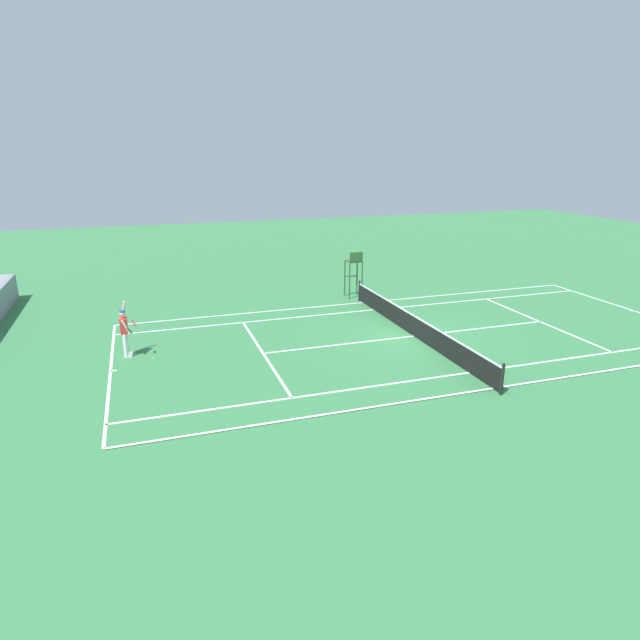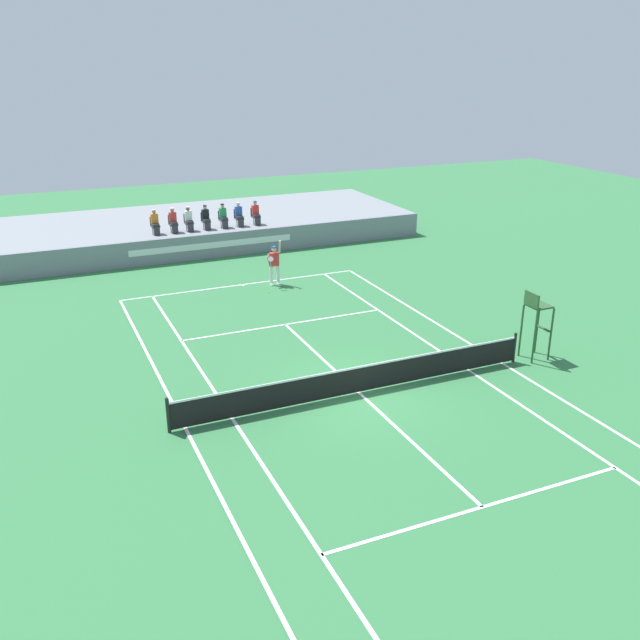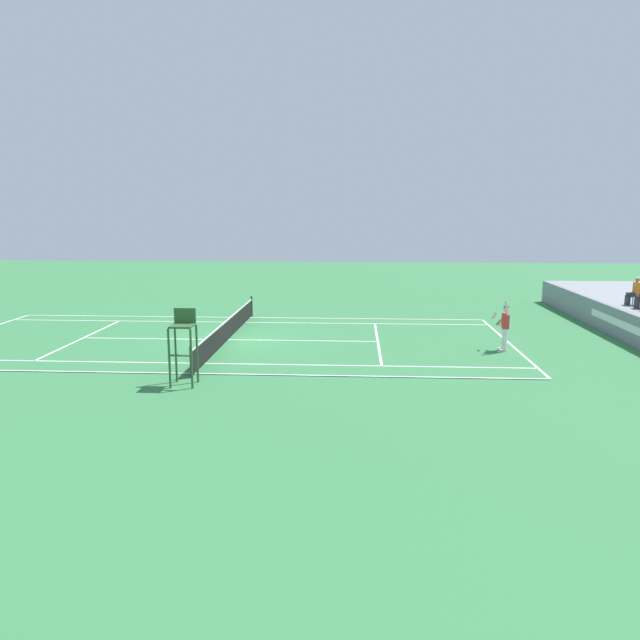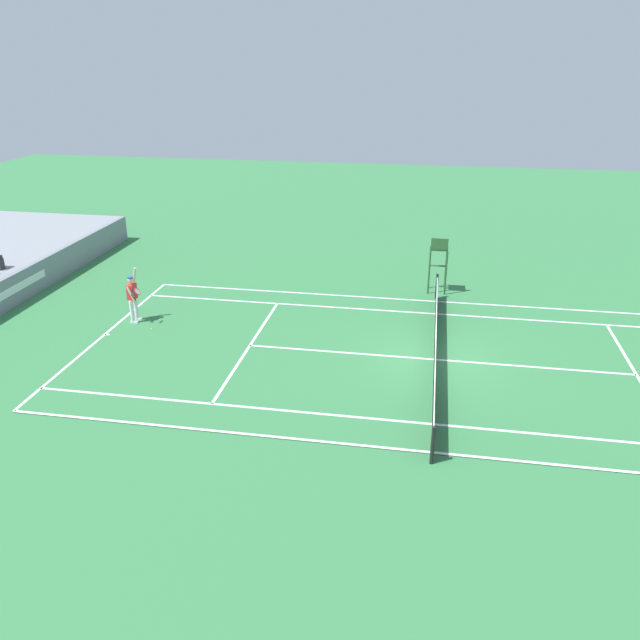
% 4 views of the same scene
% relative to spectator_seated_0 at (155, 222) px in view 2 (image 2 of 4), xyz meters
% --- Properties ---
extents(ground_plane, '(80.00, 80.00, 0.00)m').
position_rel_spectator_seated_0_xyz_m(ground_plane, '(2.63, -17.98, -1.89)').
color(ground_plane, '#337542').
extents(court, '(11.08, 23.88, 0.03)m').
position_rel_spectator_seated_0_xyz_m(court, '(2.63, -17.98, -1.88)').
color(court, '#337542').
rests_on(court, ground).
extents(net, '(11.98, 0.10, 1.07)m').
position_rel_spectator_seated_0_xyz_m(net, '(2.63, -17.98, -1.37)').
color(net, black).
rests_on(net, ground).
extents(barrier_wall, '(24.45, 0.25, 1.28)m').
position_rel_spectator_seated_0_xyz_m(barrier_wall, '(2.63, -1.06, -1.25)').
color(barrier_wall, gray).
rests_on(barrier_wall, ground).
extents(bleacher_platform, '(24.45, 8.46, 1.28)m').
position_rel_spectator_seated_0_xyz_m(bleacher_platform, '(2.63, 3.30, -1.25)').
color(bleacher_platform, gray).
rests_on(bleacher_platform, ground).
extents(spectator_seated_0, '(0.44, 0.60, 1.26)m').
position_rel_spectator_seated_0_xyz_m(spectator_seated_0, '(0.00, 0.00, 0.00)').
color(spectator_seated_0, '#474C56').
rests_on(spectator_seated_0, bleacher_platform).
extents(spectator_seated_1, '(0.44, 0.60, 1.26)m').
position_rel_spectator_seated_0_xyz_m(spectator_seated_1, '(0.93, 0.00, 0.00)').
color(spectator_seated_1, '#474C56').
rests_on(spectator_seated_1, bleacher_platform).
extents(spectator_seated_2, '(0.44, 0.60, 1.26)m').
position_rel_spectator_seated_0_xyz_m(spectator_seated_2, '(1.75, 0.00, 0.00)').
color(spectator_seated_2, '#474C56').
rests_on(spectator_seated_2, bleacher_platform).
extents(spectator_seated_3, '(0.44, 0.60, 1.26)m').
position_rel_spectator_seated_0_xyz_m(spectator_seated_3, '(2.66, 0.00, 0.00)').
color(spectator_seated_3, '#474C56').
rests_on(spectator_seated_3, bleacher_platform).
extents(spectator_seated_4, '(0.44, 0.60, 1.26)m').
position_rel_spectator_seated_0_xyz_m(spectator_seated_4, '(3.60, 0.00, 0.00)').
color(spectator_seated_4, '#474C56').
rests_on(spectator_seated_4, bleacher_platform).
extents(spectator_seated_5, '(0.44, 0.60, 1.26)m').
position_rel_spectator_seated_0_xyz_m(spectator_seated_5, '(4.47, 0.00, 0.00)').
color(spectator_seated_5, '#474C56').
rests_on(spectator_seated_5, bleacher_platform).
extents(spectator_seated_6, '(0.44, 0.60, 1.26)m').
position_rel_spectator_seated_0_xyz_m(spectator_seated_6, '(5.42, 0.00, 0.00)').
color(spectator_seated_6, '#474C56').
rests_on(spectator_seated_6, bleacher_platform).
extents(tennis_player, '(0.78, 0.62, 2.08)m').
position_rel_spectator_seated_0_xyz_m(tennis_player, '(4.01, -6.66, -0.89)').
color(tennis_player, white).
rests_on(tennis_player, ground).
extents(tennis_ball, '(0.07, 0.07, 0.07)m').
position_rel_spectator_seated_0_xyz_m(tennis_ball, '(3.39, -7.59, -1.85)').
color(tennis_ball, '#D1E533').
rests_on(tennis_ball, ground).
extents(umpire_chair, '(0.77, 0.77, 2.44)m').
position_rel_spectator_seated_0_xyz_m(umpire_chair, '(9.37, -17.98, -0.33)').
color(umpire_chair, '#2D562D').
rests_on(umpire_chair, ground).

